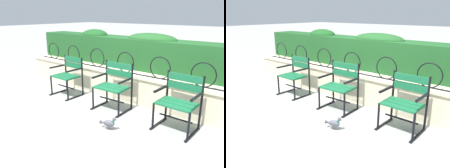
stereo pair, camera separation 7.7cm
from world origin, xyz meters
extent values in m
plane|color=#9E9E99|center=(0.00, 0.00, 0.00)|extent=(60.00, 60.00, 0.00)
cube|color=beige|center=(0.00, 0.80, 0.28)|extent=(6.45, 0.35, 0.55)
cube|color=beige|center=(0.00, 0.80, 0.58)|extent=(6.45, 0.41, 0.05)
cylinder|color=black|center=(0.00, 0.72, 0.61)|extent=(5.93, 0.02, 0.02)
torus|color=black|center=(-2.52, 0.72, 0.81)|extent=(0.42, 0.02, 0.42)
torus|color=black|center=(-1.74, 0.72, 0.81)|extent=(0.42, 0.02, 0.42)
torus|color=black|center=(-0.97, 0.72, 0.81)|extent=(0.42, 0.02, 0.42)
torus|color=black|center=(-0.19, 0.72, 0.81)|extent=(0.42, 0.02, 0.42)
torus|color=black|center=(0.59, 0.72, 0.81)|extent=(0.42, 0.02, 0.42)
torus|color=black|center=(1.37, 0.72, 0.81)|extent=(0.42, 0.02, 0.42)
cube|color=#1E5123|center=(0.00, 1.28, 0.92)|extent=(6.32, 0.61, 0.64)
ellipsoid|color=#1A4F1F|center=(-1.55, 1.28, 1.25)|extent=(0.70, 0.55, 0.27)
ellipsoid|color=#1F4F22|center=(0.07, 1.28, 1.25)|extent=(1.13, 0.55, 0.26)
cube|color=#19663D|center=(-1.38, 0.00, 0.44)|extent=(0.55, 0.13, 0.03)
cube|color=#19663D|center=(-1.38, 0.14, 0.44)|extent=(0.55, 0.13, 0.03)
cube|color=#19663D|center=(-1.38, 0.27, 0.44)|extent=(0.55, 0.13, 0.03)
cube|color=#19663D|center=(-1.37, 0.38, 0.78)|extent=(0.55, 0.03, 0.11)
cube|color=#19663D|center=(-1.37, 0.38, 0.65)|extent=(0.55, 0.03, 0.11)
cylinder|color=black|center=(-1.10, 0.38, 0.43)|extent=(0.04, 0.04, 0.85)
cylinder|color=black|center=(-1.10, -0.05, 0.22)|extent=(0.04, 0.04, 0.44)
cube|color=black|center=(-1.10, 0.14, 0.01)|extent=(0.04, 0.52, 0.02)
cube|color=black|center=(-1.10, 0.14, 0.62)|extent=(0.04, 0.40, 0.03)
cylinder|color=black|center=(-1.65, 0.38, 0.43)|extent=(0.04, 0.04, 0.85)
cylinder|color=black|center=(-1.65, -0.05, 0.22)|extent=(0.04, 0.04, 0.44)
cube|color=black|center=(-1.65, 0.14, 0.01)|extent=(0.04, 0.52, 0.02)
cube|color=black|center=(-1.65, 0.14, 0.62)|extent=(0.04, 0.40, 0.03)
cylinder|color=black|center=(-1.38, 0.14, 0.20)|extent=(0.52, 0.03, 0.03)
cube|color=#19663D|center=(-0.08, 0.02, 0.44)|extent=(0.60, 0.15, 0.03)
cube|color=#19663D|center=(-0.09, 0.16, 0.44)|extent=(0.60, 0.15, 0.03)
cube|color=#19663D|center=(-0.10, 0.30, 0.44)|extent=(0.60, 0.15, 0.03)
cube|color=#19663D|center=(-0.10, 0.40, 0.81)|extent=(0.59, 0.06, 0.11)
cube|color=#19663D|center=(-0.10, 0.40, 0.67)|extent=(0.59, 0.06, 0.11)
cylinder|color=black|center=(0.19, 0.41, 0.45)|extent=(0.04, 0.04, 0.89)
cylinder|color=black|center=(0.21, -0.02, 0.22)|extent=(0.04, 0.04, 0.44)
cube|color=black|center=(0.20, 0.17, 0.01)|extent=(0.07, 0.52, 0.02)
cube|color=black|center=(0.20, 0.17, 0.62)|extent=(0.06, 0.40, 0.03)
cylinder|color=black|center=(-0.40, 0.38, 0.45)|extent=(0.04, 0.04, 0.89)
cylinder|color=black|center=(-0.38, -0.04, 0.22)|extent=(0.04, 0.04, 0.44)
cube|color=black|center=(-0.39, 0.15, 0.01)|extent=(0.07, 0.52, 0.02)
cube|color=black|center=(-0.39, 0.15, 0.62)|extent=(0.06, 0.40, 0.03)
cylinder|color=black|center=(-0.09, 0.16, 0.20)|extent=(0.56, 0.06, 0.03)
cube|color=#19663D|center=(1.19, 0.03, 0.44)|extent=(0.58, 0.13, 0.03)
cube|color=#19663D|center=(1.19, 0.17, 0.44)|extent=(0.58, 0.13, 0.03)
cube|color=#19663D|center=(1.19, 0.30, 0.44)|extent=(0.58, 0.13, 0.03)
cube|color=#19663D|center=(1.20, 0.41, 0.80)|extent=(0.58, 0.04, 0.11)
cube|color=#19663D|center=(1.20, 0.41, 0.66)|extent=(0.58, 0.04, 0.11)
cylinder|color=black|center=(1.48, 0.40, 0.44)|extent=(0.04, 0.04, 0.88)
cylinder|color=black|center=(1.48, -0.03, 0.22)|extent=(0.04, 0.04, 0.44)
cube|color=black|center=(1.48, 0.16, 0.01)|extent=(0.05, 0.52, 0.02)
cube|color=black|center=(1.48, 0.16, 0.62)|extent=(0.04, 0.40, 0.03)
cylinder|color=black|center=(0.91, 0.41, 0.44)|extent=(0.04, 0.04, 0.88)
cylinder|color=black|center=(0.90, -0.02, 0.22)|extent=(0.04, 0.04, 0.44)
cube|color=black|center=(0.90, 0.17, 0.01)|extent=(0.05, 0.52, 0.02)
cube|color=black|center=(0.90, 0.17, 0.62)|extent=(0.04, 0.40, 0.03)
cylinder|color=black|center=(1.19, 0.17, 0.20)|extent=(0.55, 0.04, 0.03)
ellipsoid|color=#5B5B66|center=(0.38, -0.48, 0.11)|extent=(0.21, 0.15, 0.11)
cylinder|color=#2D6B56|center=(0.45, -0.46, 0.14)|extent=(0.07, 0.06, 0.06)
sphere|color=#494951|center=(0.47, -0.46, 0.20)|extent=(0.06, 0.06, 0.06)
cone|color=black|center=(0.50, -0.45, 0.19)|extent=(0.02, 0.02, 0.01)
cone|color=#404047|center=(0.27, -0.51, 0.10)|extent=(0.09, 0.08, 0.06)
ellipsoid|color=#4E4E56|center=(0.36, -0.44, 0.11)|extent=(0.14, 0.06, 0.07)
ellipsoid|color=#4E4E56|center=(0.38, -0.53, 0.11)|extent=(0.14, 0.06, 0.07)
cylinder|color=#C6515B|center=(0.39, -0.46, 0.03)|extent=(0.01, 0.01, 0.05)
cylinder|color=#C6515B|center=(0.38, -0.50, 0.03)|extent=(0.01, 0.01, 0.05)
camera|label=1|loc=(2.50, -3.00, 1.78)|focal=37.05mm
camera|label=2|loc=(2.56, -2.95, 1.78)|focal=37.05mm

